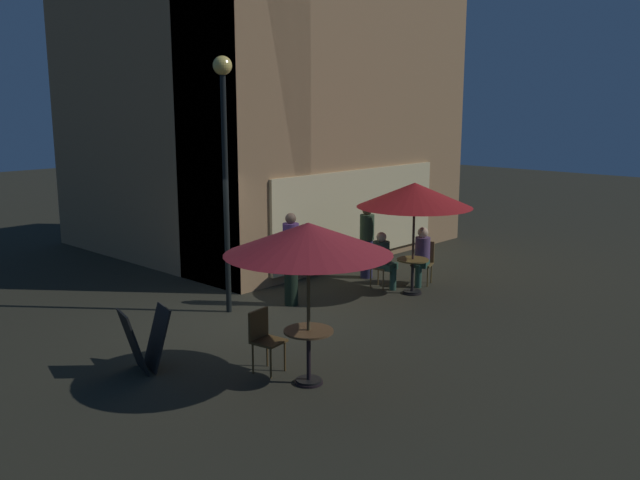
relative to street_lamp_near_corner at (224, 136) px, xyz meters
The scene contains 15 objects.
ground_plane 3.30m from the street_lamp_near_corner, 140.38° to the right, with size 60.00×60.00×0.00m, color #2B2A1F.
cafe_building 4.99m from the street_lamp_near_corner, 41.47° to the left, with size 8.20×7.84×9.82m.
street_lamp_near_corner is the anchor object (origin of this frame).
menu_sandwich_board 4.10m from the street_lamp_near_corner, 153.17° to the right, with size 0.78×0.71×0.92m.
cafe_table_0 4.72m from the street_lamp_near_corner, 27.69° to the right, with size 0.65×0.65×0.73m.
cafe_table_1 4.58m from the street_lamp_near_corner, 111.94° to the right, with size 0.69×0.69×0.78m.
patio_umbrella_0 4.01m from the street_lamp_near_corner, 27.69° to the right, with size 2.33×2.33×2.29m.
patio_umbrella_1 3.88m from the street_lamp_near_corner, 111.94° to the right, with size 2.30×2.30×2.29m.
cafe_chair_0 5.23m from the street_lamp_near_corner, 19.12° to the right, with size 0.54×0.54×0.92m.
cafe_chair_1 4.39m from the street_lamp_near_corner, 16.10° to the right, with size 0.43×0.43×0.85m.
cafe_chair_2 4.07m from the street_lamp_near_corner, 119.69° to the right, with size 0.47×0.47×0.91m.
patron_seated_0 5.05m from the street_lamp_near_corner, 20.38° to the right, with size 0.52×0.43×1.25m.
patron_seated_1 4.33m from the street_lamp_near_corner, 18.14° to the right, with size 0.40×0.54×1.20m.
patron_standing_2 2.66m from the street_lamp_near_corner, 25.93° to the right, with size 0.31×0.31×1.81m.
patron_standing_3 4.49m from the street_lamp_near_corner, ahead, with size 0.32×0.32×1.64m.
Camera 1 is at (-7.51, -9.42, 3.87)m, focal length 38.50 mm.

